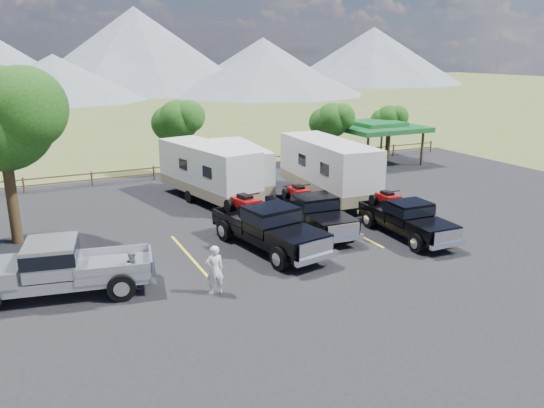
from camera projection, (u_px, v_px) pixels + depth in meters
name	position (u px, v px, depth m)	size (l,w,h in m)	color
ground	(362.00, 266.00, 21.39)	(320.00, 320.00, 0.00)	#495D27
asphalt_lot	(324.00, 243.00, 23.98)	(44.00, 34.00, 0.04)	black
stall_lines	(313.00, 236.00, 24.84)	(12.12, 5.50, 0.01)	yellow
tree_big_nw	(0.00, 119.00, 22.45)	(5.54, 5.18, 7.84)	black
tree_ne_a	(332.00, 121.00, 38.90)	(3.11, 2.92, 4.76)	black
tree_ne_b	(389.00, 120.00, 42.36)	(2.77, 2.59, 4.27)	black
tree_north	(178.00, 121.00, 35.97)	(3.46, 3.24, 5.25)	black
rail_fence	(237.00, 164.00, 38.08)	(36.12, 0.12, 1.00)	brown
pavilion	(376.00, 127.00, 40.75)	(6.20, 6.20, 3.22)	brown
mountain_range	(32.00, 54.00, 107.88)	(209.00, 71.00, 20.00)	slate
rig_left	(267.00, 225.00, 22.96)	(3.20, 6.82, 2.19)	black
rig_center	(312.00, 211.00, 25.36)	(2.36, 6.05, 1.99)	black
rig_right	(406.00, 217.00, 24.58)	(2.17, 5.76, 1.90)	black
trailer_left	(208.00, 172.00, 30.31)	(3.96, 9.36, 3.25)	silver
trailer_center	(240.00, 167.00, 32.42)	(2.69, 8.29, 2.87)	silver
trailer_right	(328.00, 169.00, 30.54)	(3.01, 9.91, 3.43)	silver
pickup_silver	(58.00, 268.00, 18.51)	(6.95, 3.29, 2.00)	#A3A6AC
person_a	(215.00, 270.00, 18.66)	(0.66, 0.43, 1.81)	white
person_b	(134.00, 271.00, 18.87)	(0.75, 0.59, 1.55)	slate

